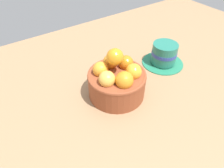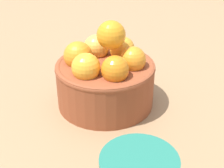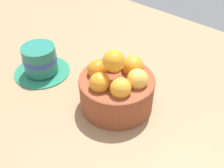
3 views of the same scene
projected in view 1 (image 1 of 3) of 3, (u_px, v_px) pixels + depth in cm
name	position (u px, v px, depth cm)	size (l,w,h in cm)	color
ground_plane	(116.00, 99.00, 60.56)	(157.75, 92.17, 4.00)	#997551
terracotta_bowl	(117.00, 80.00, 55.95)	(15.74, 15.74, 14.13)	brown
coffee_cup	(164.00, 55.00, 68.38)	(13.68, 13.68, 7.30)	#257B59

